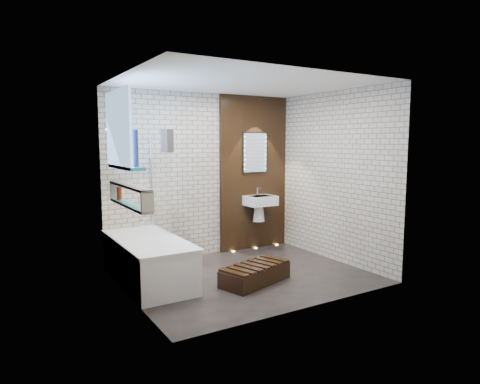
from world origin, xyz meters
TOP-DOWN VIEW (x-y plane):
  - ground at (0.00, 0.00)m, footprint 3.20×3.20m
  - room_shell at (0.00, 0.00)m, footprint 3.24×3.20m
  - walnut_panel at (0.95, 1.27)m, footprint 1.30×0.06m
  - clerestory_window at (-1.57, 0.35)m, footprint 0.18×1.00m
  - display_niche at (-1.53, 0.15)m, footprint 0.14×1.30m
  - bathtub at (-1.22, 0.45)m, footprint 0.79×1.74m
  - bath_screen at (-0.87, 0.89)m, footprint 0.01×0.78m
  - towel at (-0.87, 0.60)m, footprint 0.09×0.24m
  - shower_head at (-1.30, 0.95)m, footprint 0.18×0.18m
  - washbasin at (0.95, 1.07)m, footprint 0.50×0.36m
  - led_mirror at (0.95, 1.23)m, footprint 0.50×0.02m
  - walnut_step at (-0.04, -0.30)m, footprint 1.06×0.71m
  - niche_bottles at (-1.53, 0.21)m, footprint 0.06×1.03m
  - sill_vases at (-1.50, 0.03)m, footprint 0.10×0.10m
  - floor_uplights at (0.95, 1.20)m, footprint 0.96×0.06m

SIDE VIEW (x-z plane):
  - ground at x=0.00m, z-range 0.00..0.00m
  - floor_uplights at x=0.95m, z-range 0.00..0.01m
  - walnut_step at x=-0.04m, z-range 0.00..0.22m
  - bathtub at x=-1.22m, z-range -0.06..0.64m
  - washbasin at x=0.95m, z-range 0.50..1.08m
  - niche_bottles at x=-1.53m, z-range 1.09..1.26m
  - display_niche at x=-1.53m, z-range 1.07..1.33m
  - bath_screen at x=-0.87m, z-range 0.58..1.98m
  - walnut_panel at x=0.95m, z-range 0.00..2.60m
  - room_shell at x=0.00m, z-range 0.00..2.60m
  - led_mirror at x=0.95m, z-range 1.30..2.00m
  - sill_vases at x=-1.50m, z-range 1.55..1.98m
  - towel at x=-0.87m, z-range 1.70..2.00m
  - clerestory_window at x=-1.57m, z-range 1.43..2.37m
  - shower_head at x=-1.30m, z-range 1.99..2.01m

